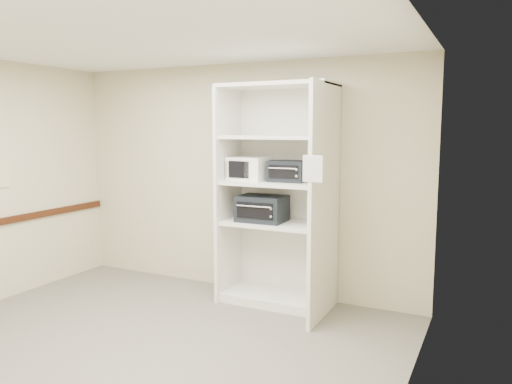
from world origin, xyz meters
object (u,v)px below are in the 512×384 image
at_px(microwave, 249,169).
at_px(toaster_oven_upper, 288,171).
at_px(toaster_oven_lower, 262,208).
at_px(shelving_unit, 281,203).

distance_m(microwave, toaster_oven_upper, 0.46).
height_order(microwave, toaster_oven_upper, microwave).
xyz_separation_m(toaster_oven_upper, toaster_oven_lower, (-0.28, -0.07, -0.42)).
bearing_deg(toaster_oven_lower, toaster_oven_upper, 12.07).
height_order(toaster_oven_upper, toaster_oven_lower, toaster_oven_upper).
bearing_deg(shelving_unit, microwave, -179.54).
xyz_separation_m(shelving_unit, microwave, (-0.39, -0.00, 0.37)).
distance_m(shelving_unit, toaster_oven_lower, 0.22).
bearing_deg(microwave, toaster_oven_lower, -3.81).
distance_m(microwave, toaster_oven_lower, 0.47).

